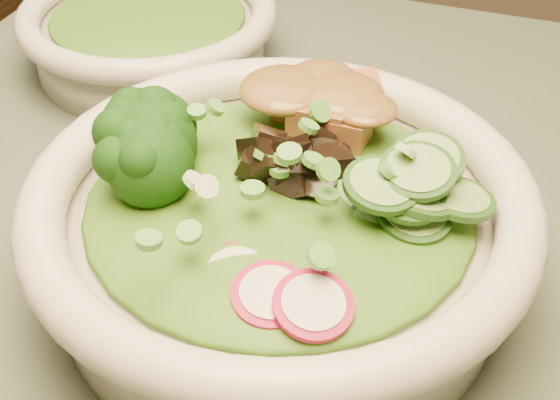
% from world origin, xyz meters
% --- Properties ---
extents(salad_bowl, '(0.31, 0.31, 0.08)m').
position_xyz_m(salad_bowl, '(-0.21, -0.04, 0.79)').
color(salad_bowl, beige).
rests_on(salad_bowl, dining_table).
extents(side_bowl, '(0.23, 0.23, 0.06)m').
position_xyz_m(side_bowl, '(-0.41, 0.19, 0.78)').
color(side_bowl, beige).
rests_on(side_bowl, dining_table).
extents(lettuce_bed, '(0.23, 0.23, 0.03)m').
position_xyz_m(lettuce_bed, '(-0.21, -0.04, 0.82)').
color(lettuce_bed, '#2F6615').
rests_on(lettuce_bed, salad_bowl).
extents(side_lettuce, '(0.15, 0.15, 0.02)m').
position_xyz_m(side_lettuce, '(-0.41, 0.19, 0.80)').
color(side_lettuce, '#2F6615').
rests_on(side_lettuce, side_bowl).
extents(broccoli_florets, '(0.11, 0.11, 0.05)m').
position_xyz_m(broccoli_florets, '(-0.28, -0.05, 0.84)').
color(broccoli_florets, black).
rests_on(broccoli_florets, salad_bowl).
extents(radish_slices, '(0.13, 0.09, 0.02)m').
position_xyz_m(radish_slices, '(-0.20, -0.11, 0.82)').
color(radish_slices, maroon).
rests_on(radish_slices, salad_bowl).
extents(cucumber_slices, '(0.10, 0.10, 0.04)m').
position_xyz_m(cucumber_slices, '(-0.14, -0.03, 0.83)').
color(cucumber_slices, '#82A95E').
rests_on(cucumber_slices, salad_bowl).
extents(mushroom_heap, '(0.10, 0.10, 0.05)m').
position_xyz_m(mushroom_heap, '(-0.21, -0.03, 0.83)').
color(mushroom_heap, black).
rests_on(mushroom_heap, salad_bowl).
extents(tofu_cubes, '(0.12, 0.10, 0.04)m').
position_xyz_m(tofu_cubes, '(-0.22, 0.03, 0.83)').
color(tofu_cubes, '#975D32').
rests_on(tofu_cubes, salad_bowl).
extents(peanut_sauce, '(0.08, 0.06, 0.02)m').
position_xyz_m(peanut_sauce, '(-0.22, 0.03, 0.85)').
color(peanut_sauce, brown).
rests_on(peanut_sauce, tofu_cubes).
extents(scallion_garnish, '(0.22, 0.22, 0.03)m').
position_xyz_m(scallion_garnish, '(-0.21, -0.04, 0.85)').
color(scallion_garnish, '#53A138').
rests_on(scallion_garnish, salad_bowl).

